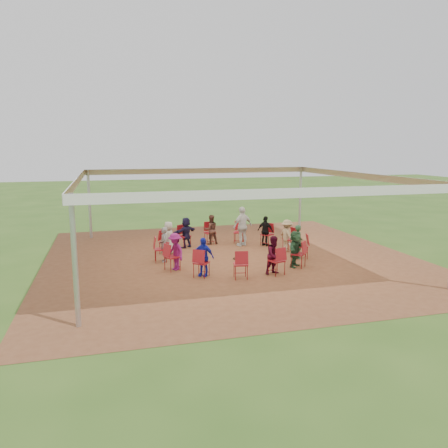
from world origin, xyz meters
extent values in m
plane|color=#365A1C|center=(0.00, 0.00, 0.00)|extent=(80.00, 80.00, 0.00)
plane|color=brown|center=(0.00, 0.00, 0.01)|extent=(13.00, 13.00, 0.00)
cylinder|color=#B2B2B7|center=(-5.00, -5.00, 1.50)|extent=(0.12, 0.12, 3.00)
cylinder|color=#B2B2B7|center=(-5.00, 5.00, 1.50)|extent=(0.12, 0.12, 3.00)
cylinder|color=#B2B2B7|center=(5.00, 5.00, 1.50)|extent=(0.12, 0.12, 3.00)
plane|color=white|center=(0.00, 0.00, 3.00)|extent=(10.30, 10.30, 0.00)
cube|color=white|center=(0.00, -5.15, 2.88)|extent=(10.30, 0.03, 0.24)
cube|color=white|center=(0.00, 5.15, 2.88)|extent=(10.30, 0.03, 0.24)
cube|color=white|center=(-5.15, 0.00, 2.88)|extent=(0.03, 10.30, 0.24)
cube|color=white|center=(5.15, 0.00, 2.88)|extent=(0.03, 10.30, 0.24)
imported|color=#275031|center=(2.32, -0.69, 0.62)|extent=(0.41, 0.51, 1.22)
imported|color=tan|center=(2.37, 0.47, 0.62)|extent=(0.54, 0.85, 1.22)
imported|color=black|center=(1.88, 1.52, 0.62)|extent=(0.73, 0.79, 1.22)
imported|color=#522F25|center=(-0.18, 2.41, 0.62)|extent=(0.62, 0.38, 1.22)
imported|color=#1C1739|center=(-1.28, 2.05, 0.62)|extent=(1.18, 0.96, 1.22)
imported|color=#ACA498|center=(-2.09, 1.22, 0.62)|extent=(0.59, 0.68, 1.22)
imported|color=slate|center=(-2.41, 0.11, 0.62)|extent=(0.31, 0.46, 1.22)
imported|color=#7F145E|center=(-2.19, -1.02, 0.62)|extent=(0.69, 0.88, 1.22)
imported|color=#1823B5|center=(-1.46, -1.92, 0.62)|extent=(0.79, 0.72, 1.22)
imported|color=#45091D|center=(0.75, -2.30, 0.62)|extent=(0.67, 0.51, 1.22)
imported|color=#275031|center=(1.73, -1.69, 0.62)|extent=(1.09, 1.11, 1.22)
imported|color=silver|center=(0.99, 1.78, 0.81)|extent=(1.05, 0.82, 1.60)
torus|color=black|center=(0.14, -0.23, 0.02)|extent=(0.34, 0.34, 0.03)
torus|color=black|center=(0.18, -0.27, 0.02)|extent=(0.27, 0.27, 0.03)
cube|color=#B7B7BC|center=(2.11, -0.62, 0.52)|extent=(0.33, 0.40, 0.02)
cube|color=#B7B7BC|center=(2.22, -0.66, 0.64)|extent=(0.17, 0.36, 0.23)
cube|color=#CCE0FF|center=(2.21, -0.66, 0.64)|extent=(0.14, 0.31, 0.19)
camera|label=1|loc=(-4.27, -14.76, 3.97)|focal=35.00mm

